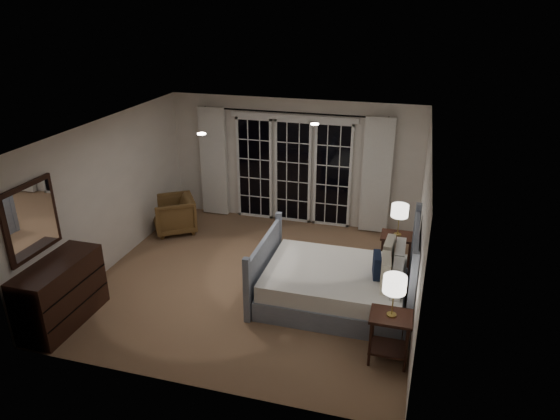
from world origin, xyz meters
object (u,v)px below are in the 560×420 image
(nightstand_right, at_px, (396,247))
(lamp_left, at_px, (395,285))
(bed, at_px, (339,284))
(dresser, at_px, (61,293))
(lamp_right, at_px, (400,211))
(nightstand_left, at_px, (390,331))
(armchair, at_px, (174,214))

(nightstand_right, relative_size, lamp_left, 1.24)
(bed, bearing_deg, dresser, -157.47)
(lamp_right, xyz_separation_m, dresser, (-4.39, -2.70, -0.63))
(bed, relative_size, nightstand_left, 3.34)
(bed, distance_m, lamp_left, 1.59)
(nightstand_left, bearing_deg, nightstand_right, 91.65)
(dresser, bearing_deg, bed, 22.53)
(bed, relative_size, lamp_left, 4.13)
(bed, height_order, dresser, bed)
(nightstand_left, height_order, lamp_left, lamp_left)
(dresser, bearing_deg, nightstand_left, 5.05)
(nightstand_left, distance_m, lamp_right, 2.40)
(lamp_left, relative_size, armchair, 0.70)
(lamp_right, height_order, dresser, lamp_right)
(bed, relative_size, dresser, 1.69)
(lamp_left, xyz_separation_m, lamp_right, (-0.07, 2.31, -0.01))
(bed, relative_size, nightstand_right, 3.32)
(armchair, relative_size, dresser, 0.59)
(lamp_right, bearing_deg, nightstand_left, -88.35)
(lamp_right, bearing_deg, dresser, -148.43)
(lamp_left, bearing_deg, nightstand_right, 91.65)
(armchair, distance_m, dresser, 3.15)
(lamp_right, distance_m, dresser, 5.20)
(nightstand_right, relative_size, dresser, 0.51)
(lamp_left, relative_size, lamp_right, 1.02)
(armchair, bearing_deg, lamp_right, 49.92)
(bed, height_order, armchair, bed)
(dresser, bearing_deg, lamp_left, 5.05)
(nightstand_left, xyz_separation_m, nightstand_right, (-0.07, 2.31, 0.00))
(nightstand_right, bearing_deg, armchair, 174.06)
(nightstand_right, height_order, armchair, armchair)
(bed, xyz_separation_m, lamp_right, (0.75, 1.19, 0.77))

